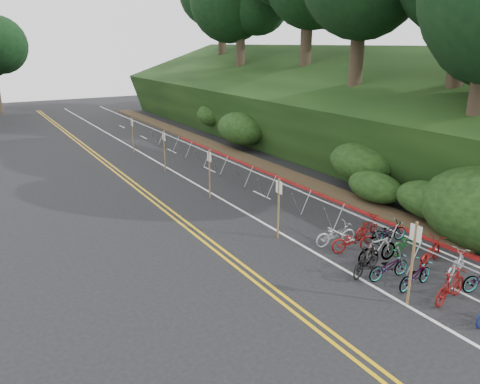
# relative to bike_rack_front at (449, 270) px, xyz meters

# --- Properties ---
(ground) EXTENTS (120.00, 120.00, 0.00)m
(ground) POSITION_rel_bike_rack_front_xyz_m (-2.42, 1.46, -0.93)
(ground) COLOR black
(ground) RESTS_ON ground
(road_markings) EXTENTS (7.47, 80.00, 0.01)m
(road_markings) POSITION_rel_bike_rack_front_xyz_m (-1.79, 11.56, -0.92)
(road_markings) COLOR gold
(road_markings) RESTS_ON ground
(red_curb) EXTENTS (0.25, 28.00, 0.10)m
(red_curb) POSITION_rel_bike_rack_front_xyz_m (3.28, 13.46, -0.88)
(red_curb) COLOR maroon
(red_curb) RESTS_ON ground
(embankment) EXTENTS (14.30, 48.14, 9.11)m
(embankment) POSITION_rel_bike_rack_front_xyz_m (10.54, 20.50, 1.64)
(embankment) COLOR black
(embankment) RESTS_ON ground
(bike_rack_front) EXTENTS (1.19, 3.25, 1.27)m
(bike_rack_front) POSITION_rel_bike_rack_front_xyz_m (0.00, 0.00, 0.00)
(bike_rack_front) COLOR gray
(bike_rack_front) RESTS_ON ground
(bike_racks_rest) EXTENTS (1.14, 23.00, 1.17)m
(bike_racks_rest) POSITION_rel_bike_rack_front_xyz_m (0.58, 14.46, -0.07)
(bike_racks_rest) COLOR gray
(bike_racks_rest) RESTS_ON ground
(signpost_near) EXTENTS (0.08, 0.40, 2.67)m
(signpost_near) POSITION_rel_bike_rack_front_xyz_m (-1.35, 0.33, 0.59)
(signpost_near) COLOR brown
(signpost_near) RESTS_ON ground
(signposts_rest) EXTENTS (0.08, 18.40, 2.50)m
(signposts_rest) POSITION_rel_bike_rack_front_xyz_m (-1.82, 15.46, 0.50)
(signposts_rest) COLOR brown
(signposts_rest) RESTS_ON ground
(bike_front) EXTENTS (1.04, 1.88, 1.09)m
(bike_front) POSITION_rel_bike_rack_front_xyz_m (-1.00, 2.39, -0.38)
(bike_front) COLOR black
(bike_front) RESTS_ON ground
(bike_valet) EXTENTS (3.10, 8.05, 1.07)m
(bike_valet) POSITION_rel_bike_rack_front_xyz_m (0.65, 1.90, -0.47)
(bike_valet) COLOR navy
(bike_valet) RESTS_ON ground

